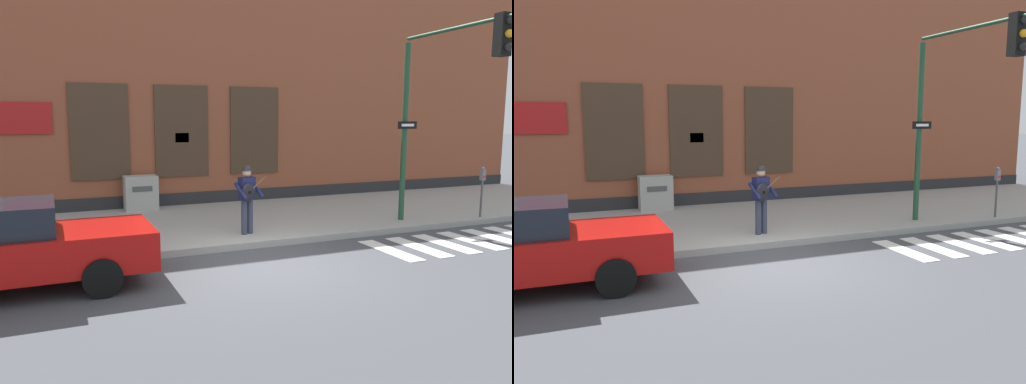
% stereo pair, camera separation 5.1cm
% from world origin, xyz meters
% --- Properties ---
extents(ground_plane, '(160.00, 160.00, 0.00)m').
position_xyz_m(ground_plane, '(0.00, 0.00, 0.00)').
color(ground_plane, '#424449').
extents(sidewalk, '(28.00, 5.52, 0.16)m').
position_xyz_m(sidewalk, '(0.00, 4.11, 0.08)').
color(sidewalk, '#9E9E99').
rests_on(sidewalk, ground).
extents(building_backdrop, '(28.00, 4.06, 8.37)m').
position_xyz_m(building_backdrop, '(-0.00, 8.87, 4.18)').
color(building_backdrop, brown).
rests_on(building_backdrop, ground).
extents(crosswalk, '(5.20, 1.90, 0.01)m').
position_xyz_m(crosswalk, '(5.38, 0.05, 0.01)').
color(crosswalk, silver).
rests_on(crosswalk, ground).
extents(red_car, '(4.60, 1.99, 1.53)m').
position_xyz_m(red_car, '(-4.63, 0.35, 0.77)').
color(red_car, '#B20F0C').
rests_on(red_car, ground).
extents(busker, '(0.77, 0.63, 1.65)m').
position_xyz_m(busker, '(0.39, 2.16, 1.10)').
color(busker, '#33384C').
rests_on(busker, sidewalk).
extents(traffic_light, '(0.60, 3.45, 4.94)m').
position_xyz_m(traffic_light, '(4.95, 0.84, 3.62)').
color(traffic_light, '#1E472D').
rests_on(traffic_light, sidewalk).
extents(parking_meter, '(0.13, 0.11, 1.44)m').
position_xyz_m(parking_meter, '(7.31, 1.61, 1.10)').
color(parking_meter, '#47474C').
rests_on(parking_meter, sidewalk).
extents(utility_box, '(0.99, 0.59, 1.05)m').
position_xyz_m(utility_box, '(-1.42, 6.42, 0.69)').
color(utility_box, '#ADADA8').
rests_on(utility_box, sidewalk).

